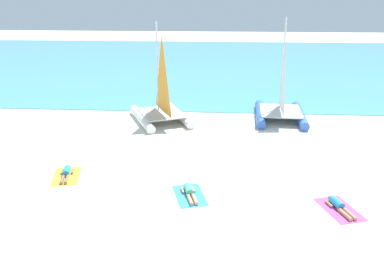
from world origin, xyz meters
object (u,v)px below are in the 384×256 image
Objects in this scene: sunbather_left at (66,173)px; sunbather_middle at (189,192)px; sailboat_white at (161,107)px; sunbather_right at (339,205)px; sailboat_blue at (281,105)px; towel_left at (66,176)px; towel_middle at (190,195)px; towel_right at (339,209)px.

sunbather_left is 5.62m from sunbather_middle.
sunbather_right is at bearing -75.48° from sailboat_white.
towel_left is (-10.36, -8.96, -0.91)m from sailboat_blue.
sunbather_left is at bearing 151.93° from sunbather_right.
sunbather_middle is (2.44, -9.34, -0.76)m from sailboat_white.
sailboat_white is 8.57m from sunbather_left.
towel_middle is at bearing -90.00° from sunbather_middle.
towel_middle is (-4.90, -10.32, -0.91)m from sailboat_blue.
towel_right is (5.58, -0.74, -0.13)m from sunbather_middle.
towel_left is at bearing 152.25° from sunbather_right.
towel_right is 0.14m from sunbather_right.
towel_right is at bearing -10.47° from towel_left.
towel_right is at bearing -75.58° from sailboat_white.
sunbather_right is (5.54, -0.61, 0.13)m from towel_middle.
sailboat_blue is 10.98m from sunbather_right.
sailboat_blue is 3.24× the size of towel_right.
sailboat_blue reaches higher than towel_right.
towel_right is (11.02, -2.04, 0.00)m from towel_left.
sailboat_white is at bearing 104.66° from towel_middle.
sunbather_left is at bearing 165.41° from towel_middle.
sunbather_left is (-10.38, -8.89, -0.79)m from sailboat_blue.
sailboat_blue reaches higher than towel_middle.
towel_right is at bearing -6.95° from towel_middle.
sailboat_blue reaches higher than sailboat_white.
sailboat_blue is 11.05m from towel_right.
sunbather_left reaches higher than towel_left.
sunbather_middle is (5.44, -1.30, 0.13)m from towel_left.
towel_left is 1.00× the size of towel_middle.
sailboat_white reaches higher than sunbather_left.
towel_middle is 5.58m from sunbather_right.
sailboat_white is at bearing -169.40° from sailboat_blue.
sunbather_right reaches higher than towel_left.
sailboat_white is 3.14× the size of towel_left.
sunbather_middle is (5.46, -1.36, 0.00)m from sunbather_left.
sailboat_white is 9.76m from towel_middle.
sunbather_left is at bearing -134.78° from sailboat_white.
towel_left is 1.23× the size of sunbather_middle.
sunbather_left is 11.20m from sunbather_right.
towel_right is at bearing -83.00° from sailboat_blue.
sailboat_blue is at bearing 28.15° from sunbather_left.
sailboat_white reaches higher than sunbather_right.
sailboat_blue is at bearing 93.44° from towel_right.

